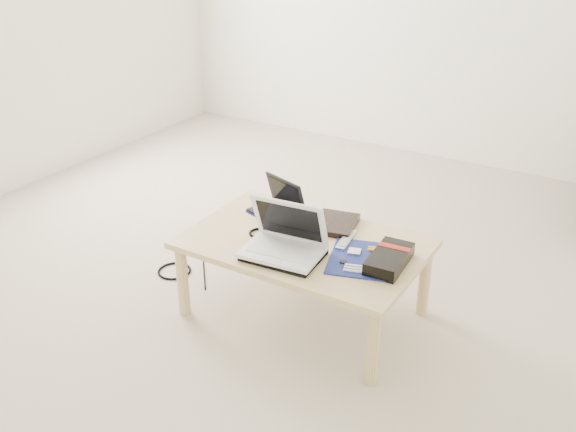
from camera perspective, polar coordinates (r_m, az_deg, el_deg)
The scene contains 13 objects.
ground at distance 3.73m, azimuth -1.92°, elevation -3.14°, with size 4.00×4.00×0.00m, color #BDAF99.
coffee_table at distance 3.02m, azimuth 1.42°, elevation -3.07°, with size 1.10×0.70×0.40m.
book at distance 3.14m, azimuth 3.37°, elevation -0.56°, with size 0.34×0.30×0.03m.
netbook at distance 3.24m, azimuth -0.80°, elevation 0.83°, with size 0.31×0.26×0.19m.
tablet at distance 3.02m, azimuth -0.10°, elevation -1.84°, with size 0.30×0.25×0.01m.
remote at distance 3.00m, azimuth 5.19°, elevation -2.14°, with size 0.08×0.20×0.02m.
neoprene_sleeve at distance 2.86m, azimuth -0.41°, elevation -3.49°, with size 0.33×0.24×0.02m, color black.
white_laptop at distance 2.85m, azimuth -0.32°, elevation -2.24°, with size 0.37×0.28×0.24m.
motherboard at distance 2.86m, azimuth 6.47°, elevation -3.79°, with size 0.35×0.39×0.02m.
gpu_box at distance 2.82m, azimuth 8.99°, elevation -3.81°, with size 0.16×0.29×0.06m.
cable_coil at distance 3.05m, azimuth -2.55°, elevation -1.53°, with size 0.10×0.10×0.01m, color black.
floor_cable_coil at distance 3.58m, azimuth -10.07°, elevation -4.83°, with size 0.18×0.18×0.01m, color black.
floor_cable_trail at distance 3.55m, azimuth -7.47°, elevation -4.89°, with size 0.01×0.01×0.37m, color black.
Camera 1 is at (1.79, -2.71, 1.83)m, focal length 40.00 mm.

